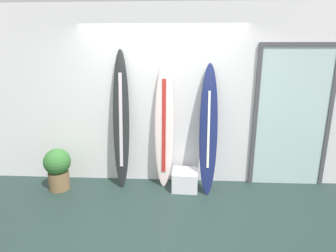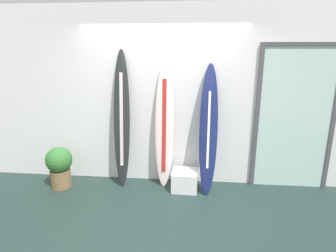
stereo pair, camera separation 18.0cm
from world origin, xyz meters
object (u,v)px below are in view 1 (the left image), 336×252
object	(u,v)px
surfboard_ivory	(164,127)
display_block_left	(185,180)
surfboard_navy	(208,130)
potted_plant	(58,167)
glass_door	(292,115)
surfboard_charcoal	(121,121)

from	to	relation	value
surfboard_ivory	display_block_left	distance (m)	0.90
surfboard_navy	potted_plant	xyz separation A→B (m)	(-2.31, -0.14, -0.59)
surfboard_ivory	display_block_left	bearing A→B (deg)	-25.47
glass_door	display_block_left	bearing A→B (deg)	-170.11
surfboard_charcoal	display_block_left	xyz separation A→B (m)	(1.00, -0.12, -0.90)
surfboard_ivory	surfboard_navy	xyz separation A→B (m)	(0.68, -0.13, -0.01)
surfboard_navy	potted_plant	distance (m)	2.39
surfboard_ivory	surfboard_navy	size ratio (longest dim) A/B	1.01
display_block_left	glass_door	size ratio (longest dim) A/B	0.18
display_block_left	glass_door	world-z (taller)	glass_door
glass_door	surfboard_ivory	bearing A→B (deg)	-176.39
surfboard_ivory	display_block_left	size ratio (longest dim) A/B	4.82
surfboard_navy	glass_door	world-z (taller)	glass_door
surfboard_charcoal	potted_plant	xyz separation A→B (m)	(-0.97, -0.23, -0.69)
potted_plant	surfboard_ivory	bearing A→B (deg)	9.40
display_block_left	surfboard_charcoal	bearing A→B (deg)	173.36
surfboard_navy	display_block_left	distance (m)	0.87
surfboard_ivory	potted_plant	xyz separation A→B (m)	(-1.63, -0.27, -0.60)
display_block_left	surfboard_navy	bearing A→B (deg)	5.05
glass_door	potted_plant	xyz separation A→B (m)	(-3.61, -0.40, -0.78)
surfboard_navy	glass_door	xyz separation A→B (m)	(1.30, 0.26, 0.19)
surfboard_ivory	surfboard_navy	distance (m)	0.69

